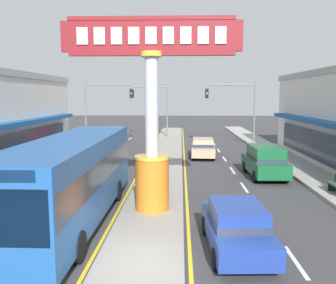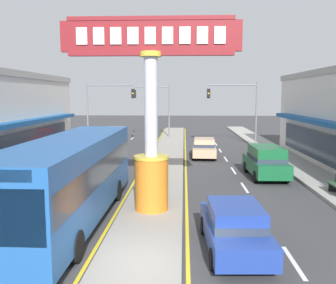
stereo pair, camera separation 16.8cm
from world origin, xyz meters
name	(u,v)px [view 2 (the right image)]	position (x,y,z in m)	size (l,w,h in m)	color
ground_plane	(137,265)	(0.00, 0.00, 0.00)	(160.00, 160.00, 0.00)	#3A3A3D
median_strip	(167,158)	(0.00, 18.00, 0.07)	(2.60, 52.00, 0.14)	gray
sidewalk_left	(42,161)	(-9.13, 16.00, 0.09)	(2.45, 60.00, 0.18)	#9E9B93
sidewalk_right	(293,163)	(9.13, 16.00, 0.09)	(2.45, 60.00, 0.18)	#9E9B93
lane_markings	(166,162)	(0.00, 16.65, 0.00)	(9.34, 52.00, 0.01)	silver
district_sign	(151,123)	(0.00, 4.81, 3.77)	(7.20, 1.47, 7.84)	orange
traffic_light_left_side	(105,102)	(-6.53, 25.95, 4.25)	(4.86, 0.46, 6.20)	slate
traffic_light_right_side	(238,102)	(6.53, 25.36, 4.25)	(4.86, 0.46, 6.20)	slate
traffic_light_median_far	(156,102)	(-1.88, 31.89, 4.19)	(4.20, 0.47, 6.20)	slate
sedan_near_right_lane	(111,136)	(-6.25, 27.09, 0.79)	(1.99, 4.38, 1.53)	maroon
suv_far_right_lane	(266,161)	(6.25, 11.71, 0.98)	(2.06, 4.65, 1.90)	#14562D
bus_near_left_lane	(72,174)	(-2.95, 3.59, 1.87)	(2.62, 11.22, 3.26)	#1E5199
sedan_mid_left_lane	(235,227)	(2.95, 1.16, 0.79)	(1.99, 4.38, 1.53)	navy
sedan_far_left_oncoming	(204,148)	(2.95, 18.64, 0.79)	(1.96, 4.36, 1.53)	tan
sedan_kerb_right	(54,166)	(-6.25, 10.64, 0.79)	(1.99, 4.38, 1.53)	navy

